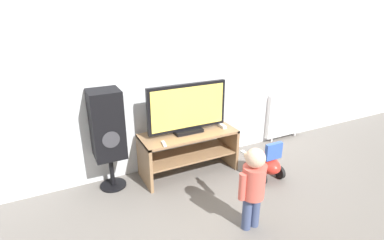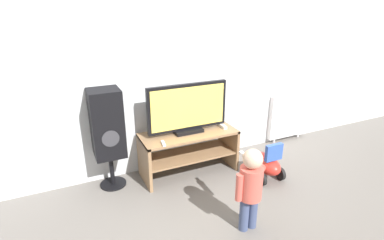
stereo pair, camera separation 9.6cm
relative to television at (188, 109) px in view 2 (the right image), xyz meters
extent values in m
plane|color=slate|center=(0.00, -0.27, -0.84)|extent=(16.00, 16.00, 0.00)
cube|color=silver|center=(0.00, 0.30, 0.46)|extent=(10.00, 0.06, 2.60)
cube|color=#93704C|center=(0.00, -0.02, -0.31)|extent=(1.18, 0.49, 0.03)
cube|color=#93704C|center=(0.00, -0.02, -0.60)|extent=(1.14, 0.45, 0.02)
cube|color=#93704C|center=(-0.57, -0.02, -0.57)|extent=(0.04, 0.49, 0.55)
cube|color=#93704C|center=(0.57, -0.02, -0.57)|extent=(0.04, 0.49, 0.55)
cube|color=black|center=(0.00, 0.00, -0.28)|extent=(0.35, 0.20, 0.04)
cube|color=black|center=(0.00, 0.00, 0.03)|extent=(1.00, 0.05, 0.56)
cube|color=#F2D859|center=(0.00, -0.03, 0.03)|extent=(0.93, 0.01, 0.49)
cube|color=white|center=(0.46, -0.03, -0.28)|extent=(0.05, 0.20, 0.04)
cube|color=#3F8CE5|center=(0.46, -0.13, -0.28)|extent=(0.03, 0.00, 0.01)
cube|color=white|center=(-0.39, -0.20, -0.29)|extent=(0.05, 0.13, 0.02)
cylinder|color=#337FD8|center=(-0.39, -0.20, -0.27)|extent=(0.01, 0.01, 0.00)
cylinder|color=#3F4C72|center=(0.03, -1.20, -0.67)|extent=(0.09, 0.09, 0.34)
cylinder|color=#3F4C72|center=(0.13, -1.20, -0.67)|extent=(0.09, 0.09, 0.34)
cylinder|color=#D1594C|center=(0.08, -1.20, -0.35)|extent=(0.21, 0.21, 0.31)
sphere|color=beige|center=(0.08, -1.20, -0.10)|extent=(0.18, 0.18, 0.18)
cylinder|color=#D1594C|center=(-0.04, -1.20, -0.36)|extent=(0.07, 0.07, 0.26)
cylinder|color=#D1594C|center=(0.20, -1.07, -0.23)|extent=(0.07, 0.26, 0.07)
sphere|color=beige|center=(0.20, -0.94, -0.23)|extent=(0.08, 0.08, 0.08)
cube|color=white|center=(0.20, -0.90, -0.23)|extent=(0.03, 0.13, 0.02)
cylinder|color=black|center=(-0.94, 0.09, -0.83)|extent=(0.30, 0.30, 0.02)
cylinder|color=black|center=(-0.94, 0.09, -0.64)|extent=(0.05, 0.05, 0.40)
cube|color=black|center=(-0.94, 0.09, -0.06)|extent=(0.34, 0.33, 0.77)
cylinder|color=#38383D|center=(-0.94, -0.08, -0.18)|extent=(0.18, 0.01, 0.18)
ellipsoid|color=red|center=(0.80, -0.53, -0.65)|extent=(0.28, 0.48, 0.22)
cube|color=blue|center=(0.80, -0.66, -0.44)|extent=(0.22, 0.05, 0.20)
cylinder|color=black|center=(0.66, -0.40, -0.77)|extent=(0.04, 0.16, 0.16)
cylinder|color=black|center=(0.94, -0.40, -0.77)|extent=(0.04, 0.16, 0.16)
cylinder|color=black|center=(0.66, -0.66, -0.77)|extent=(0.04, 0.16, 0.16)
cylinder|color=black|center=(0.94, -0.66, -0.77)|extent=(0.04, 0.16, 0.16)
cube|color=white|center=(1.81, 0.23, -0.44)|extent=(0.69, 0.08, 0.68)
cube|color=silver|center=(1.57, 0.23, -0.81)|extent=(0.03, 0.05, 0.06)
cube|color=silver|center=(2.05, 0.23, -0.81)|extent=(0.03, 0.05, 0.06)
camera|label=1|loc=(-1.47, -3.04, 1.15)|focal=28.00mm
camera|label=2|loc=(-1.38, -3.08, 1.15)|focal=28.00mm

